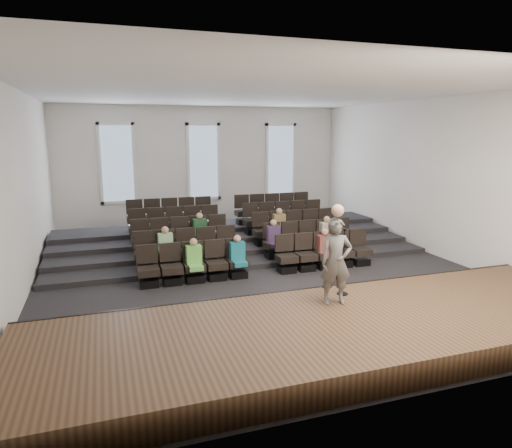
{
  "coord_description": "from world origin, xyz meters",
  "views": [
    {
      "loc": [
        -4.09,
        -12.16,
        3.93
      ],
      "look_at": [
        0.17,
        0.5,
        1.23
      ],
      "focal_mm": 32.0,
      "sensor_mm": 36.0,
      "label": 1
    }
  ],
  "objects": [
    {
      "name": "wall_back",
      "position": [
        0.0,
        7.02,
        2.5
      ],
      "size": [
        12.0,
        0.04,
        5.0
      ],
      "primitive_type": "cube",
      "color": "white",
      "rests_on": "ground"
    },
    {
      "name": "wall_left",
      "position": [
        -6.02,
        0.0,
        2.5
      ],
      "size": [
        0.04,
        14.0,
        5.0
      ],
      "primitive_type": "cube",
      "color": "white",
      "rests_on": "ground"
    },
    {
      "name": "mic_stand",
      "position": [
        0.66,
        -3.91,
        0.93
      ],
      "size": [
        0.24,
        0.24,
        1.46
      ],
      "color": "black",
      "rests_on": "stage"
    },
    {
      "name": "wall_right",
      "position": [
        6.02,
        0.0,
        2.5
      ],
      "size": [
        0.04,
        14.0,
        5.0
      ],
      "primitive_type": "cube",
      "color": "white",
      "rests_on": "ground"
    },
    {
      "name": "stage_lip",
      "position": [
        0.0,
        -3.33,
        0.25
      ],
      "size": [
        11.8,
        0.06,
        0.52
      ],
      "primitive_type": "cube",
      "color": "black",
      "rests_on": "ground"
    },
    {
      "name": "ceiling",
      "position": [
        0.0,
        0.0,
        5.01
      ],
      "size": [
        12.0,
        14.0,
        0.02
      ],
      "primitive_type": "cube",
      "color": "white",
      "rests_on": "ground"
    },
    {
      "name": "seating_rows",
      "position": [
        -0.0,
        1.54,
        0.68
      ],
      "size": [
        6.8,
        4.7,
        1.67
      ],
      "color": "black",
      "rests_on": "ground"
    },
    {
      "name": "speaker",
      "position": [
        0.24,
        -4.32,
        1.38
      ],
      "size": [
        0.72,
        0.55,
        1.77
      ],
      "primitive_type": "imported",
      "rotation": [
        0.0,
        0.0,
        -0.21
      ],
      "color": "#575553",
      "rests_on": "stage"
    },
    {
      "name": "ground",
      "position": [
        0.0,
        0.0,
        0.0
      ],
      "size": [
        14.0,
        14.0,
        0.0
      ],
      "primitive_type": "plane",
      "color": "black",
      "rests_on": "ground"
    },
    {
      "name": "risers",
      "position": [
        0.0,
        3.17,
        0.2
      ],
      "size": [
        11.8,
        4.8,
        0.6
      ],
      "color": "black",
      "rests_on": "ground"
    },
    {
      "name": "windows",
      "position": [
        0.0,
        6.95,
        2.7
      ],
      "size": [
        8.44,
        0.1,
        3.24
      ],
      "color": "white",
      "rests_on": "wall_back"
    },
    {
      "name": "wall_front",
      "position": [
        0.0,
        -7.02,
        2.5
      ],
      "size": [
        12.0,
        0.04,
        5.0
      ],
      "primitive_type": "cube",
      "color": "white",
      "rests_on": "ground"
    },
    {
      "name": "stage",
      "position": [
        0.0,
        -5.1,
        0.25
      ],
      "size": [
        11.8,
        3.6,
        0.5
      ],
      "primitive_type": "cube",
      "color": "#513A22",
      "rests_on": "ground"
    },
    {
      "name": "audience",
      "position": [
        0.0,
        0.32,
        0.81
      ],
      "size": [
        5.45,
        2.64,
        1.1
      ],
      "color": "#6BCE52",
      "rests_on": "seating_rows"
    }
  ]
}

